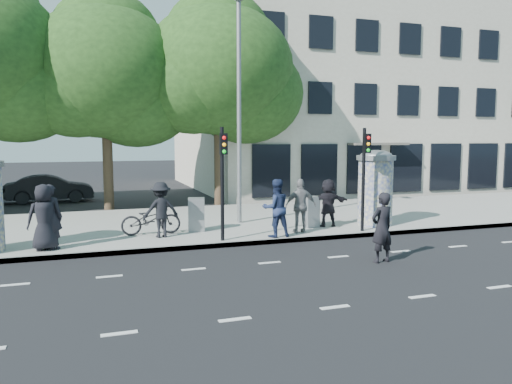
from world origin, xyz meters
name	(u,v)px	position (x,y,z in m)	size (l,w,h in m)	color
ground	(290,277)	(0.00, 0.00, 0.00)	(120.00, 120.00, 0.00)	black
sidewalk	(213,222)	(0.00, 7.50, 0.07)	(40.00, 8.00, 0.15)	gray
curb	(245,243)	(0.00, 3.55, 0.07)	(40.00, 0.10, 0.16)	slate
lane_dash_near	(335,307)	(0.00, -2.20, 0.00)	(32.00, 0.12, 0.01)	silver
lane_dash_far	(270,263)	(0.00, 1.40, 0.00)	(32.00, 0.12, 0.01)	silver
ad_column_right	(375,186)	(5.20, 4.70, 1.54)	(1.36, 1.36, 2.65)	beige
traffic_pole_near	(223,172)	(-0.60, 3.79, 2.23)	(0.22, 0.31, 3.40)	black
traffic_pole_far	(365,168)	(4.20, 3.79, 2.23)	(0.22, 0.31, 3.40)	black
street_lamp	(240,93)	(0.80, 6.63, 4.79)	(0.25, 0.93, 8.00)	slate
tree_near_left	(105,72)	(-3.50, 12.70, 6.06)	(6.80, 6.80, 8.97)	#38281C
tree_center	(218,70)	(1.50, 12.30, 6.31)	(7.00, 7.00, 9.30)	#38281C
building	(340,96)	(12.00, 19.99, 5.99)	(20.30, 15.85, 12.00)	#B1A894
ped_a	(44,217)	(-5.56, 4.18, 1.07)	(0.90, 0.58, 1.84)	black
ped_b	(50,217)	(-5.41, 4.28, 1.06)	(0.66, 0.43, 1.82)	black
ped_c	(276,208)	(1.12, 3.85, 1.06)	(0.88, 0.69, 1.81)	#1D2848
ped_d	(161,210)	(-2.28, 4.95, 1.01)	(1.11, 0.64, 1.72)	black
ped_e	(301,206)	(2.11, 4.19, 1.03)	(1.04, 0.59, 1.77)	slate
ped_f	(328,203)	(3.49, 4.96, 0.98)	(1.55, 0.56, 1.67)	black
man_road	(382,227)	(2.78, 0.53, 0.92)	(0.67, 0.44, 1.84)	black
bicycle	(151,219)	(-2.52, 5.48, 0.64)	(1.87, 0.65, 0.98)	black
cabinet_left	(196,215)	(-1.03, 5.57, 0.71)	(0.53, 0.39, 1.11)	gray
cabinet_right	(311,212)	(2.89, 5.06, 0.68)	(0.51, 0.37, 1.06)	gray
car_mid	(50,189)	(-6.18, 16.44, 0.68)	(4.13, 1.44, 1.36)	black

